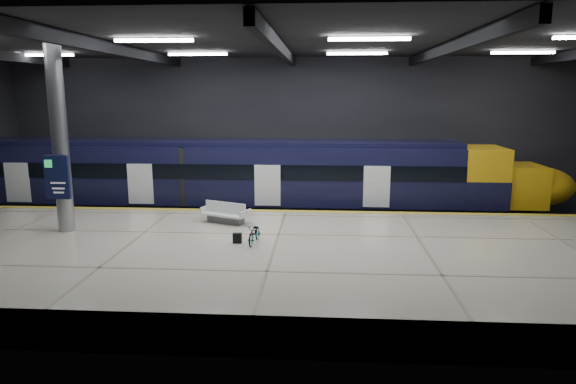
{
  "coord_description": "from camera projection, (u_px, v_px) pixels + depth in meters",
  "views": [
    {
      "loc": [
        1.56,
        -19.09,
        6.17
      ],
      "look_at": [
        0.17,
        1.5,
        2.2
      ],
      "focal_mm": 32.0,
      "sensor_mm": 36.0,
      "label": 1
    }
  ],
  "objects": [
    {
      "name": "bench",
      "position": [
        226.0,
        215.0,
        20.4
      ],
      "size": [
        2.07,
        1.5,
        0.85
      ],
      "rotation": [
        0.0,
        0.0,
        -0.42
      ],
      "color": "#595B60",
      "rests_on": "platform"
    },
    {
      "name": "safety_strip",
      "position": [
        286.0,
        211.0,
        22.46
      ],
      "size": [
        30.0,
        0.4,
        0.01
      ],
      "primitive_type": "cube",
      "color": "gold",
      "rests_on": "platform"
    },
    {
      "name": "platform",
      "position": [
        275.0,
        262.0,
        17.42
      ],
      "size": [
        30.0,
        11.0,
        1.1
      ],
      "primitive_type": "cube",
      "color": "#BEB5A1",
      "rests_on": "ground"
    },
    {
      "name": "ground",
      "position": [
        281.0,
        255.0,
        19.97
      ],
      "size": [
        30.0,
        30.0,
        0.0
      ],
      "primitive_type": "plane",
      "color": "black",
      "rests_on": "ground"
    },
    {
      "name": "info_column",
      "position": [
        60.0,
        141.0,
        18.65
      ],
      "size": [
        0.9,
        0.78,
        6.9
      ],
      "color": "#9EA0A5",
      "rests_on": "platform"
    },
    {
      "name": "train",
      "position": [
        246.0,
        179.0,
        25.11
      ],
      "size": [
        29.4,
        2.84,
        3.79
      ],
      "color": "black",
      "rests_on": "ground"
    },
    {
      "name": "pannier_bag",
      "position": [
        237.0,
        238.0,
        17.65
      ],
      "size": [
        0.3,
        0.18,
        0.35
      ],
      "primitive_type": "cube",
      "rotation": [
        0.0,
        0.0,
        -0.01
      ],
      "color": "black",
      "rests_on": "platform"
    },
    {
      "name": "room_shell",
      "position": [
        281.0,
        106.0,
        18.9
      ],
      "size": [
        30.1,
        16.1,
        8.05
      ],
      "color": "black",
      "rests_on": "ground"
    },
    {
      "name": "bicycle",
      "position": [
        255.0,
        233.0,
        17.58
      ],
      "size": [
        0.63,
        1.43,
        0.73
      ],
      "primitive_type": "imported",
      "rotation": [
        0.0,
        0.0,
        -0.11
      ],
      "color": "#99999E",
      "rests_on": "platform"
    },
    {
      "name": "rails",
      "position": [
        290.0,
        219.0,
        25.35
      ],
      "size": [
        30.0,
        1.52,
        0.16
      ],
      "color": "gray",
      "rests_on": "ground"
    }
  ]
}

